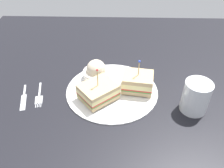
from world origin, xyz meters
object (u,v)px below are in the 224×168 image
at_px(sandwich_half_back, 138,82).
at_px(drink_glass, 195,98).
at_px(plate, 112,90).
at_px(coleslaw_bowl, 96,71).
at_px(sandwich_half_front, 98,91).
at_px(knife, 24,98).
at_px(fork, 39,97).

distance_m(sandwich_half_back, drink_glass, 0.18).
distance_m(plate, coleslaw_bowl, 0.09).
bearing_deg(sandwich_half_back, plate, -176.20).
bearing_deg(sandwich_half_front, knife, -179.22).
bearing_deg(drink_glass, sandwich_half_back, 153.22).
bearing_deg(plate, knife, -170.76).
height_order(sandwich_half_front, knife, sandwich_half_front).
xyz_separation_m(drink_glass, knife, (-0.50, 0.03, -0.04)).
xyz_separation_m(sandwich_half_front, drink_glass, (0.28, -0.03, 0.01)).
distance_m(sandwich_half_front, drink_glass, 0.28).
bearing_deg(drink_glass, plate, 162.64).
bearing_deg(plate, sandwich_half_front, -134.40).
relative_size(plate, drink_glass, 3.03).
bearing_deg(fork, knife, -171.21).
relative_size(plate, coleslaw_bowl, 3.25).
relative_size(sandwich_half_front, sandwich_half_back, 1.26).
xyz_separation_m(coleslaw_bowl, fork, (-0.17, -0.10, -0.03)).
bearing_deg(knife, sandwich_half_front, 0.78).
bearing_deg(fork, plate, 9.33).
height_order(plate, sandwich_half_front, sandwich_half_front).
bearing_deg(plate, drink_glass, -17.36).
height_order(drink_glass, fork, drink_glass).
bearing_deg(drink_glass, fork, 175.40).
xyz_separation_m(plate, knife, (-0.27, -0.04, -0.00)).
bearing_deg(coleslaw_bowl, sandwich_half_front, -82.13).
xyz_separation_m(plate, coleslaw_bowl, (-0.05, 0.06, 0.03)).
distance_m(coleslaw_bowl, fork, 0.20).
relative_size(sandwich_half_back, coleslaw_bowl, 1.19).
xyz_separation_m(plate, sandwich_half_back, (0.08, 0.01, 0.03)).
distance_m(sandwich_half_front, coleslaw_bowl, 0.10).
distance_m(sandwich_half_back, fork, 0.31).
bearing_deg(plate, sandwich_half_back, 3.80).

